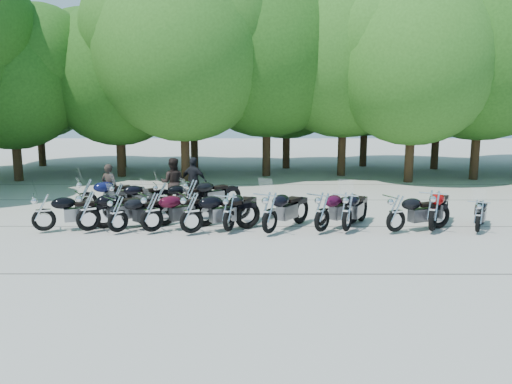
{
  "coord_description": "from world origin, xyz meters",
  "views": [
    {
      "loc": [
        0.03,
        -13.73,
        3.73
      ],
      "look_at": [
        0.0,
        1.5,
        1.1
      ],
      "focal_mm": 35.0,
      "sensor_mm": 36.0,
      "label": 1
    }
  ],
  "objects_px": {
    "motorcycle_2": "(118,213)",
    "motorcycle_11": "(479,215)",
    "motorcycle_10": "(433,209)",
    "motorcycle_15": "(191,195)",
    "motorcycle_0": "(43,211)",
    "motorcycle_4": "(191,212)",
    "motorcycle_1": "(88,210)",
    "motorcycle_6": "(270,211)",
    "motorcycle_8": "(347,211)",
    "motorcycle_3": "(152,211)",
    "motorcycle_13": "(118,197)",
    "motorcycle_14": "(162,196)",
    "rider_0": "(110,187)",
    "motorcycle_7": "(322,211)",
    "motorcycle_5": "(229,211)",
    "motorcycle_9": "(396,212)",
    "rider_1": "(173,183)",
    "rider_2": "(194,182)"
  },
  "relations": [
    {
      "from": "motorcycle_2",
      "to": "motorcycle_8",
      "type": "distance_m",
      "value": 6.74
    },
    {
      "from": "motorcycle_6",
      "to": "motorcycle_8",
      "type": "distance_m",
      "value": 2.31
    },
    {
      "from": "motorcycle_1",
      "to": "motorcycle_11",
      "type": "xyz_separation_m",
      "value": [
        11.49,
        -0.06,
        -0.14
      ]
    },
    {
      "from": "motorcycle_9",
      "to": "rider_2",
      "type": "distance_m",
      "value": 7.67
    },
    {
      "from": "rider_2",
      "to": "motorcycle_11",
      "type": "bearing_deg",
      "value": 177.65
    },
    {
      "from": "motorcycle_2",
      "to": "motorcycle_11",
      "type": "distance_m",
      "value": 10.6
    },
    {
      "from": "motorcycle_8",
      "to": "motorcycle_15",
      "type": "height_order",
      "value": "motorcycle_8"
    },
    {
      "from": "motorcycle_5",
      "to": "motorcycle_9",
      "type": "xyz_separation_m",
      "value": [
        4.91,
        -0.07,
        -0.01
      ]
    },
    {
      "from": "motorcycle_3",
      "to": "motorcycle_8",
      "type": "height_order",
      "value": "motorcycle_3"
    },
    {
      "from": "motorcycle_1",
      "to": "motorcycle_11",
      "type": "distance_m",
      "value": 11.49
    },
    {
      "from": "motorcycle_14",
      "to": "rider_0",
      "type": "xyz_separation_m",
      "value": [
        -1.97,
        0.55,
        0.22
      ]
    },
    {
      "from": "motorcycle_10",
      "to": "motorcycle_15",
      "type": "relative_size",
      "value": 1.06
    },
    {
      "from": "motorcycle_2",
      "to": "motorcycle_6",
      "type": "bearing_deg",
      "value": -134.73
    },
    {
      "from": "motorcycle_0",
      "to": "motorcycle_11",
      "type": "distance_m",
      "value": 12.83
    },
    {
      "from": "motorcycle_1",
      "to": "motorcycle_8",
      "type": "xyz_separation_m",
      "value": [
        7.64,
        0.01,
        -0.02
      ]
    },
    {
      "from": "motorcycle_13",
      "to": "motorcycle_1",
      "type": "bearing_deg",
      "value": 141.3
    },
    {
      "from": "motorcycle_4",
      "to": "motorcycle_3",
      "type": "bearing_deg",
      "value": 54.08
    },
    {
      "from": "motorcycle_2",
      "to": "rider_1",
      "type": "xyz_separation_m",
      "value": [
        0.95,
        4.04,
        0.28
      ]
    },
    {
      "from": "motorcycle_9",
      "to": "rider_1",
      "type": "bearing_deg",
      "value": 36.38
    },
    {
      "from": "motorcycle_6",
      "to": "motorcycle_14",
      "type": "height_order",
      "value": "motorcycle_6"
    },
    {
      "from": "motorcycle_15",
      "to": "rider_1",
      "type": "xyz_separation_m",
      "value": [
        -0.84,
        1.22,
        0.24
      ]
    },
    {
      "from": "motorcycle_2",
      "to": "motorcycle_5",
      "type": "bearing_deg",
      "value": -130.75
    },
    {
      "from": "motorcycle_5",
      "to": "motorcycle_11",
      "type": "relative_size",
      "value": 1.17
    },
    {
      "from": "motorcycle_8",
      "to": "motorcycle_14",
      "type": "height_order",
      "value": "motorcycle_8"
    },
    {
      "from": "motorcycle_6",
      "to": "motorcycle_1",
      "type": "bearing_deg",
      "value": 30.89
    },
    {
      "from": "motorcycle_2",
      "to": "rider_1",
      "type": "bearing_deg",
      "value": -55.93
    },
    {
      "from": "motorcycle_8",
      "to": "motorcycle_11",
      "type": "distance_m",
      "value": 3.85
    },
    {
      "from": "motorcycle_0",
      "to": "rider_2",
      "type": "xyz_separation_m",
      "value": [
        3.95,
        4.06,
        0.26
      ]
    },
    {
      "from": "motorcycle_6",
      "to": "motorcycle_10",
      "type": "relative_size",
      "value": 1.0
    },
    {
      "from": "motorcycle_3",
      "to": "motorcycle_6",
      "type": "height_order",
      "value": "motorcycle_6"
    },
    {
      "from": "motorcycle_8",
      "to": "motorcycle_13",
      "type": "distance_m",
      "value": 7.88
    },
    {
      "from": "motorcycle_8",
      "to": "motorcycle_3",
      "type": "bearing_deg",
      "value": 26.95
    },
    {
      "from": "motorcycle_0",
      "to": "motorcycle_4",
      "type": "height_order",
      "value": "motorcycle_4"
    },
    {
      "from": "motorcycle_15",
      "to": "motorcycle_10",
      "type": "bearing_deg",
      "value": -149.2
    },
    {
      "from": "motorcycle_3",
      "to": "rider_1",
      "type": "bearing_deg",
      "value": -33.17
    },
    {
      "from": "rider_0",
      "to": "rider_2",
      "type": "relative_size",
      "value": 0.91
    },
    {
      "from": "motorcycle_11",
      "to": "motorcycle_14",
      "type": "bearing_deg",
      "value": 13.04
    },
    {
      "from": "motorcycle_9",
      "to": "motorcycle_14",
      "type": "relative_size",
      "value": 1.05
    },
    {
      "from": "motorcycle_10",
      "to": "motorcycle_13",
      "type": "bearing_deg",
      "value": 14.98
    },
    {
      "from": "motorcycle_1",
      "to": "motorcycle_6",
      "type": "relative_size",
      "value": 0.99
    },
    {
      "from": "motorcycle_11",
      "to": "motorcycle_15",
      "type": "height_order",
      "value": "motorcycle_15"
    },
    {
      "from": "motorcycle_7",
      "to": "motorcycle_15",
      "type": "bearing_deg",
      "value": 7.47
    },
    {
      "from": "motorcycle_7",
      "to": "motorcycle_15",
      "type": "xyz_separation_m",
      "value": [
        -4.2,
        2.77,
        -0.01
      ]
    },
    {
      "from": "motorcycle_3",
      "to": "rider_1",
      "type": "relative_size",
      "value": 1.34
    },
    {
      "from": "motorcycle_9",
      "to": "motorcycle_13",
      "type": "bearing_deg",
      "value": 48.94
    },
    {
      "from": "motorcycle_8",
      "to": "motorcycle_13",
      "type": "relative_size",
      "value": 1.1
    },
    {
      "from": "motorcycle_7",
      "to": "motorcycle_11",
      "type": "distance_m",
      "value": 4.6
    },
    {
      "from": "motorcycle_5",
      "to": "motorcycle_9",
      "type": "relative_size",
      "value": 1.02
    },
    {
      "from": "rider_0",
      "to": "motorcycle_7",
      "type": "bearing_deg",
      "value": 170.27
    },
    {
      "from": "motorcycle_7",
      "to": "motorcycle_9",
      "type": "height_order",
      "value": "motorcycle_7"
    }
  ]
}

